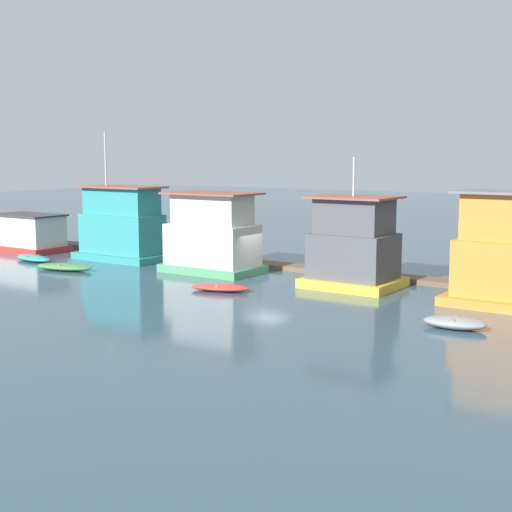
{
  "coord_description": "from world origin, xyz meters",
  "views": [
    {
      "loc": [
        23.32,
        -35.26,
        7.27
      ],
      "look_at": [
        0.0,
        -1.0,
        1.4
      ],
      "focal_mm": 50.0,
      "sensor_mm": 36.0,
      "label": 1
    }
  ],
  "objects": [
    {
      "name": "dinghy_green",
      "position": [
        -11.97,
        -5.13,
        0.23
      ],
      "size": [
        4.21,
        2.37,
        0.46
      ],
      "color": "#47844C",
      "rests_on": "ground_plane"
    },
    {
      "name": "houseboat_orange",
      "position": [
        14.37,
        -0.32,
        2.48
      ],
      "size": [
        5.97,
        3.85,
        5.58
      ],
      "color": "orange",
      "rests_on": "ground_plane"
    },
    {
      "name": "dock_walkway",
      "position": [
        0.0,
        3.35,
        0.15
      ],
      "size": [
        59.6,
        1.59,
        0.3
      ],
      "primitive_type": "cube",
      "color": "brown",
      "rests_on": "ground_plane"
    },
    {
      "name": "dinghy_teal",
      "position": [
        -16.81,
        -3.67,
        0.21
      ],
      "size": [
        3.68,
        1.56,
        0.43
      ],
      "color": "teal",
      "rests_on": "ground_plane"
    },
    {
      "name": "dinghy_red",
      "position": [
        0.41,
        -5.08,
        0.2
      ],
      "size": [
        3.53,
        2.3,
        0.4
      ],
      "color": "red",
      "rests_on": "ground_plane"
    },
    {
      "name": "ground_plane",
      "position": [
        0.0,
        0.0,
        0.0
      ],
      "size": [
        200.0,
        200.0,
        0.0
      ],
      "primitive_type": "plane",
      "color": "#385160"
    },
    {
      "name": "mooring_post_far_right",
      "position": [
        -11.33,
        2.31,
        0.95
      ],
      "size": [
        0.26,
        0.26,
        1.89
      ],
      "primitive_type": "cylinder",
      "color": "brown",
      "rests_on": "ground_plane"
    },
    {
      "name": "mooring_post_far_left",
      "position": [
        -8.42,
        2.31,
        0.66
      ],
      "size": [
        0.23,
        0.23,
        1.33
      ],
      "primitive_type": "cylinder",
      "color": "brown",
      "rests_on": "ground_plane"
    },
    {
      "name": "mooring_post_near_left",
      "position": [
        -7.5,
        2.31,
        0.8
      ],
      "size": [
        0.22,
        0.22,
        1.61
      ],
      "primitive_type": "cylinder",
      "color": "brown",
      "rests_on": "ground_plane"
    },
    {
      "name": "dinghy_grey",
      "position": [
        13.73,
        -6.23,
        0.26
      ],
      "size": [
        2.82,
        1.7,
        0.53
      ],
      "color": "gray",
      "rests_on": "ground_plane"
    },
    {
      "name": "houseboat_red",
      "position": [
        -21.37,
        -0.38,
        1.37
      ],
      "size": [
        5.79,
        3.52,
        2.84
      ],
      "color": "red",
      "rests_on": "ground_plane"
    },
    {
      "name": "houseboat_green",
      "position": [
        -3.73,
        -0.37,
        2.24
      ],
      "size": [
        6.03,
        3.68,
        5.0
      ],
      "color": "#4C9360",
      "rests_on": "ground_plane"
    },
    {
      "name": "houseboat_teal",
      "position": [
        -12.36,
        0.48,
        2.35
      ],
      "size": [
        6.64,
        3.62,
        8.92
      ],
      "color": "teal",
      "rests_on": "ground_plane"
    },
    {
      "name": "houseboat_yellow",
      "position": [
        5.83,
        0.03,
        2.28
      ],
      "size": [
        5.01,
        4.1,
        7.18
      ],
      "color": "gold",
      "rests_on": "ground_plane"
    }
  ]
}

